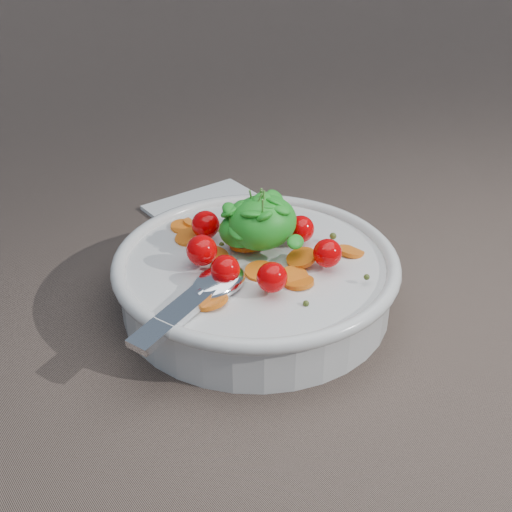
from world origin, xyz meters
TOP-DOWN VIEW (x-y plane):
  - ground at (0.00, 0.00)m, footprint 6.00×6.00m
  - bowl at (-0.01, 0.01)m, footprint 0.30×0.28m
  - napkin at (0.06, 0.21)m, footprint 0.14×0.13m

SIDE VIEW (x-z plane):
  - ground at x=0.00m, z-range 0.00..0.00m
  - napkin at x=0.06m, z-range 0.00..0.01m
  - bowl at x=-0.01m, z-range -0.03..0.09m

